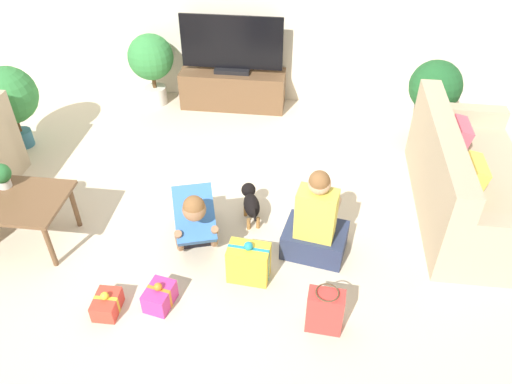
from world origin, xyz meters
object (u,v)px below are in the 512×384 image
at_px(tv_console, 233,89).
at_px(gift_box_c, 107,304).
at_px(potted_plant_corner_left, 9,97).
at_px(person_kneeling, 194,217).
at_px(dog, 251,202).
at_px(gift_box_a, 160,296).
at_px(sofa_right, 466,184).
at_px(gift_bag_a, 325,311).
at_px(tv, 232,48).
at_px(coffee_table, 6,203).
at_px(tabletop_plant, 1,175).
at_px(person_sitting, 316,225).
at_px(potted_plant_back_left, 151,61).
at_px(gift_box_b, 249,263).
at_px(potted_plant_corner_right, 435,90).

bearing_deg(tv_console, gift_box_c, -97.54).
relative_size(potted_plant_corner_left, person_kneeling, 1.17).
relative_size(dog, gift_box_a, 1.63).
distance_m(sofa_right, dog, 1.98).
bearing_deg(gift_bag_a, person_kneeling, 146.43).
height_order(sofa_right, tv, tv).
distance_m(coffee_table, tv_console, 3.06).
relative_size(gift_box_a, tabletop_plant, 1.27).
height_order(person_sitting, gift_box_c, person_sitting).
relative_size(coffee_table, gift_box_a, 3.54).
relative_size(tv, potted_plant_back_left, 1.36).
relative_size(sofa_right, person_sitting, 2.16).
relative_size(tv_console, potted_plant_back_left, 1.43).
bearing_deg(dog, potted_plant_back_left, -70.81).
bearing_deg(sofa_right, tabletop_plant, 100.61).
bearing_deg(tv, potted_plant_corner_left, -151.38).
relative_size(person_kneeling, gift_box_a, 2.81).
relative_size(tv_console, gift_box_b, 3.31).
distance_m(coffee_table, tv, 3.07).
height_order(gift_box_a, gift_box_c, gift_box_a).
bearing_deg(tv_console, person_kneeling, -88.18).
relative_size(tv_console, dog, 2.77).
relative_size(potted_plant_corner_right, dog, 1.99).
bearing_deg(sofa_right, potted_plant_back_left, 63.56).
bearing_deg(tabletop_plant, gift_box_c, -35.73).
xyz_separation_m(person_kneeling, tabletop_plant, (-1.64, 0.01, 0.28)).
distance_m(coffee_table, person_sitting, 2.60).
bearing_deg(person_sitting, potted_plant_back_left, -38.95).
height_order(sofa_right, person_kneeling, sofa_right).
distance_m(sofa_right, potted_plant_corner_left, 4.69).
relative_size(sofa_right, tv_console, 1.48).
xyz_separation_m(coffee_table, gift_box_c, (1.05, -0.66, -0.35)).
relative_size(sofa_right, potted_plant_back_left, 2.12).
bearing_deg(gift_box_c, gift_bag_a, 1.82).
bearing_deg(potted_plant_back_left, gift_box_b, -60.59).
height_order(person_kneeling, dog, person_kneeling).
bearing_deg(potted_plant_corner_right, potted_plant_corner_left, -170.69).
bearing_deg(tv_console, person_sitting, -66.22).
xyz_separation_m(sofa_right, potted_plant_corner_right, (-0.15, 1.30, 0.28)).
relative_size(tv_console, gift_bag_a, 3.26).
bearing_deg(dog, gift_bag_a, 104.45).
xyz_separation_m(person_kneeling, person_sitting, (1.02, 0.03, -0.02)).
height_order(sofa_right, person_sitting, person_sitting).
distance_m(sofa_right, coffee_table, 4.05).
relative_size(dog, tabletop_plant, 2.07).
height_order(potted_plant_corner_right, gift_bag_a, potted_plant_corner_right).
distance_m(person_kneeling, tabletop_plant, 1.66).
xyz_separation_m(dog, gift_bag_a, (0.69, -1.15, -0.01)).
relative_size(potted_plant_corner_right, person_sitting, 1.04).
relative_size(coffee_table, tv, 0.83).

